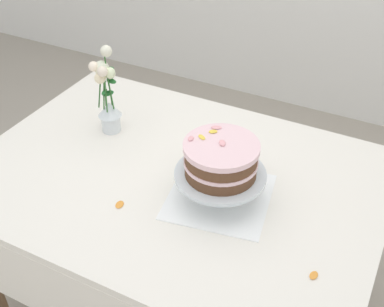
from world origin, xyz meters
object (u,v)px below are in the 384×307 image
(dining_table, at_px, (171,199))
(flower_vase, at_px, (107,97))
(cake_stand, at_px, (220,177))
(layer_cake, at_px, (221,159))

(dining_table, bearing_deg, flower_vase, 156.23)
(cake_stand, relative_size, layer_cake, 1.24)
(cake_stand, xyz_separation_m, flower_vase, (-0.53, 0.16, 0.07))
(dining_table, bearing_deg, layer_cake, -2.87)
(layer_cake, xyz_separation_m, flower_vase, (-0.53, 0.16, -0.01))
(layer_cake, distance_m, flower_vase, 0.56)
(cake_stand, height_order, flower_vase, flower_vase)
(cake_stand, distance_m, layer_cake, 0.07)
(cake_stand, bearing_deg, flower_vase, 163.14)
(cake_stand, xyz_separation_m, layer_cake, (-0.00, 0.00, 0.07))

